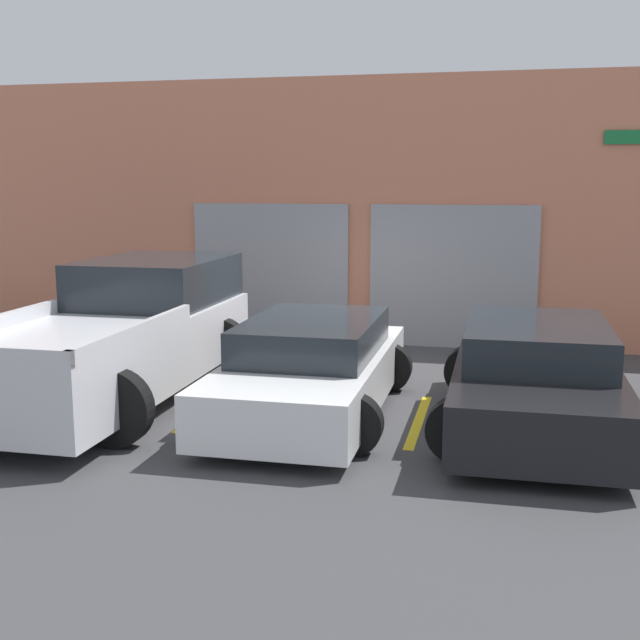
{
  "coord_description": "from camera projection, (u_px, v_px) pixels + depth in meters",
  "views": [
    {
      "loc": [
        2.24,
        -10.86,
        2.85
      ],
      "look_at": [
        0.0,
        -1.03,
        1.1
      ],
      "focal_mm": 45.0,
      "sensor_mm": 36.0,
      "label": 1
    }
  ],
  "objects": [
    {
      "name": "sedan_white",
      "position": [
        311.0,
        369.0,
        9.86
      ],
      "size": [
        2.19,
        4.31,
        1.18
      ],
      "color": "white",
      "rests_on": "ground"
    },
    {
      "name": "sedan_side",
      "position": [
        535.0,
        378.0,
        9.27
      ],
      "size": [
        2.26,
        4.26,
        1.24
      ],
      "color": "black",
      "rests_on": "ground"
    },
    {
      "name": "parking_stripe_far_left",
      "position": [
        23.0,
        395.0,
        10.81
      ],
      "size": [
        0.12,
        2.2,
        0.01
      ],
      "primitive_type": "cube",
      "color": "gold",
      "rests_on": "ground"
    },
    {
      "name": "shophouse_building",
      "position": [
        374.0,
        213.0,
        14.18
      ],
      "size": [
        15.32,
        0.68,
        4.63
      ],
      "color": "#D17A5B",
      "rests_on": "ground"
    },
    {
      "name": "pickup_truck",
      "position": [
        122.0,
        335.0,
        10.68
      ],
      "size": [
        2.62,
        5.38,
        1.74
      ],
      "color": "silver",
      "rests_on": "ground"
    },
    {
      "name": "parking_stripe_left",
      "position": [
        210.0,
        407.0,
        10.23
      ],
      "size": [
        0.12,
        2.2,
        0.01
      ],
      "primitive_type": "cube",
      "color": "gold",
      "rests_on": "ground"
    },
    {
      "name": "ground_plane",
      "position": [
        336.0,
        384.0,
        11.41
      ],
      "size": [
        28.0,
        28.0,
        0.0
      ],
      "primitive_type": "plane",
      "color": "#3D3D3F"
    },
    {
      "name": "parking_stripe_centre",
      "position": [
        419.0,
        421.0,
        9.64
      ],
      "size": [
        0.12,
        2.2,
        0.01
      ],
      "primitive_type": "cube",
      "color": "gold",
      "rests_on": "ground"
    }
  ]
}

